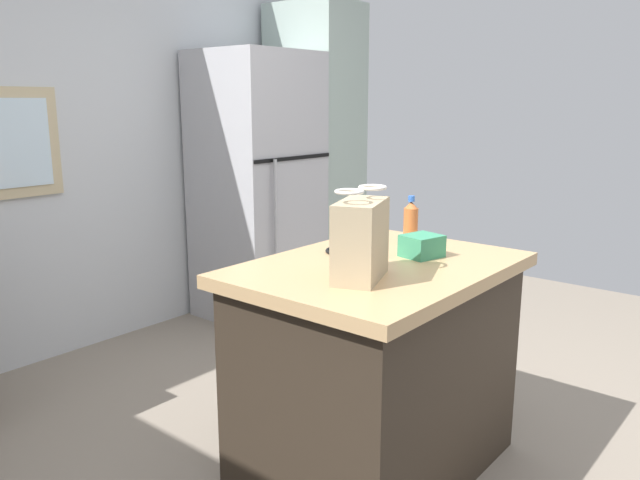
% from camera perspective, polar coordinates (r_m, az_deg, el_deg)
% --- Properties ---
extents(ground, '(6.51, 6.51, 0.00)m').
position_cam_1_polar(ground, '(2.78, 7.78, -20.47)').
color(ground, gray).
extents(back_wall, '(5.42, 0.13, 2.66)m').
position_cam_1_polar(back_wall, '(4.06, -21.30, 9.21)').
color(back_wall, silver).
rests_on(back_wall, ground).
extents(kitchen_island, '(1.14, 0.83, 0.89)m').
position_cam_1_polar(kitchen_island, '(2.61, 5.18, -11.45)').
color(kitchen_island, '#33281E').
rests_on(kitchen_island, ground).
extents(refrigerator, '(0.75, 0.72, 1.84)m').
position_cam_1_polar(refrigerator, '(4.43, -5.69, 4.84)').
color(refrigerator, '#B7B7BC').
rests_on(refrigerator, ground).
extents(tall_cabinet, '(0.48, 0.64, 2.21)m').
position_cam_1_polar(tall_cabinet, '(4.87, -0.43, 7.79)').
color(tall_cabinet, '#9EB2A8').
rests_on(tall_cabinet, ground).
extents(shopping_bag, '(0.31, 0.24, 0.33)m').
position_cam_1_polar(shopping_bag, '(2.21, 3.71, 0.07)').
color(shopping_bag, tan).
rests_on(shopping_bag, kitchen_island).
extents(small_box, '(0.17, 0.16, 0.09)m').
position_cam_1_polar(small_box, '(2.58, 9.24, -0.54)').
color(small_box, '#388E66').
rests_on(small_box, kitchen_island).
extents(bottle, '(0.06, 0.06, 0.21)m').
position_cam_1_polar(bottle, '(2.81, 8.25, 1.62)').
color(bottle, '#C66633').
rests_on(bottle, kitchen_island).
extents(ear_defenders, '(0.21, 0.21, 0.06)m').
position_cam_1_polar(ear_defenders, '(2.62, 2.13, -0.66)').
color(ear_defenders, black).
rests_on(ear_defenders, kitchen_island).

